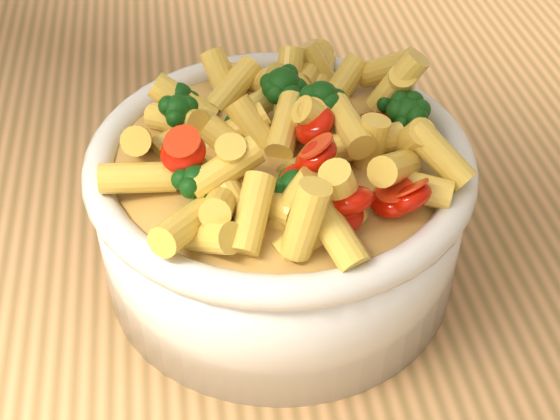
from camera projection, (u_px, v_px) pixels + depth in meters
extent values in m
cube|color=tan|center=(152.00, 225.00, 0.59)|extent=(1.20, 0.80, 0.04)
cylinder|color=tan|center=(533.00, 252.00, 1.21)|extent=(0.05, 0.05, 0.86)
cylinder|color=silver|center=(280.00, 215.00, 0.50)|extent=(0.23, 0.23, 0.09)
ellipsoid|color=silver|center=(280.00, 247.00, 0.52)|extent=(0.21, 0.21, 0.03)
torus|color=silver|center=(280.00, 159.00, 0.47)|extent=(0.24, 0.24, 0.02)
ellipsoid|color=gold|center=(280.00, 159.00, 0.47)|extent=(0.20, 0.20, 0.02)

